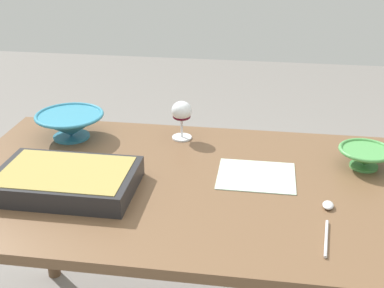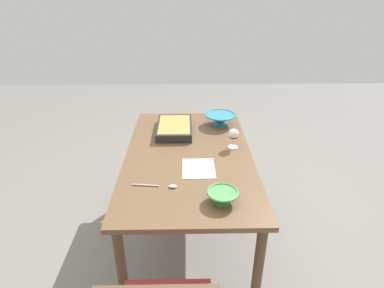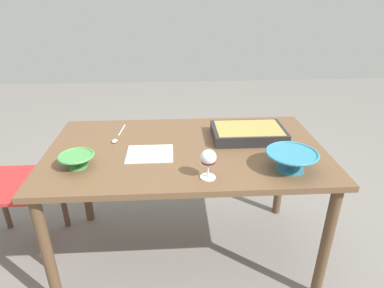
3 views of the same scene
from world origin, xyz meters
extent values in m
plane|color=gray|center=(0.00, 0.00, 0.00)|extent=(8.00, 8.00, 0.00)
cube|color=brown|center=(0.00, 0.00, 0.71)|extent=(1.45, 0.84, 0.03)
cylinder|color=brown|center=(-0.67, -0.36, 0.35)|extent=(0.05, 0.05, 0.69)
cylinder|color=brown|center=(0.67, -0.36, 0.35)|extent=(0.05, 0.05, 0.69)
cylinder|color=brown|center=(-0.67, 0.36, 0.35)|extent=(0.05, 0.05, 0.69)
cylinder|color=brown|center=(0.67, 0.36, 0.35)|extent=(0.05, 0.05, 0.69)
cylinder|color=white|center=(-0.08, 0.31, 0.73)|extent=(0.07, 0.07, 0.01)
cylinder|color=white|center=(-0.08, 0.31, 0.76)|extent=(0.01, 0.01, 0.07)
ellipsoid|color=white|center=(-0.08, 0.31, 0.83)|extent=(0.07, 0.07, 0.07)
ellipsoid|color=#4C0A19|center=(-0.08, 0.31, 0.81)|extent=(0.06, 0.06, 0.02)
cube|color=#262628|center=(-0.35, -0.10, 0.75)|extent=(0.40, 0.26, 0.06)
cube|color=#9E8C47|center=(-0.35, -0.10, 0.78)|extent=(0.36, 0.23, 0.02)
cylinder|color=teal|center=(-0.48, 0.25, 0.73)|extent=(0.13, 0.13, 0.01)
cone|color=teal|center=(-0.48, 0.25, 0.77)|extent=(0.23, 0.23, 0.08)
torus|color=teal|center=(-0.48, 0.25, 0.81)|extent=(0.24, 0.24, 0.01)
cylinder|color=#4C994C|center=(0.52, 0.17, 0.73)|extent=(0.09, 0.09, 0.01)
cone|color=#4C994C|center=(0.52, 0.17, 0.76)|extent=(0.16, 0.16, 0.05)
torus|color=#4C994C|center=(0.52, 0.17, 0.78)|extent=(0.17, 0.17, 0.01)
cylinder|color=silver|center=(0.37, -0.25, 0.73)|extent=(0.03, 0.15, 0.01)
ellipsoid|color=silver|center=(0.39, -0.09, 0.73)|extent=(0.03, 0.05, 0.01)
cube|color=#B2CCB7|center=(0.19, 0.06, 0.72)|extent=(0.24, 0.20, 0.00)
camera|label=1|loc=(0.20, -1.31, 1.46)|focal=47.28mm
camera|label=2|loc=(1.88, -0.01, 1.76)|focal=30.08mm
camera|label=3|loc=(0.06, 1.57, 1.50)|focal=30.98mm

